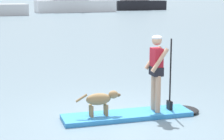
{
  "coord_description": "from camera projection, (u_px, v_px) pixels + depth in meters",
  "views": [
    {
      "loc": [
        -3.23,
        -7.95,
        2.73
      ],
      "look_at": [
        0.0,
        1.0,
        0.9
      ],
      "focal_mm": 64.01,
      "sensor_mm": 36.0,
      "label": 1
    }
  ],
  "objects": [
    {
      "name": "dog",
      "position": [
        101.0,
        100.0,
        8.68
      ],
      "size": [
        1.02,
        0.25,
        0.54
      ],
      "color": "#997A51",
      "rests_on": "paddleboard"
    },
    {
      "name": "ground_plane",
      "position": [
        127.0,
        117.0,
        8.94
      ],
      "size": [
        400.0,
        400.0,
        0.0
      ],
      "primitive_type": "plane",
      "color": "slate"
    },
    {
      "name": "moored_boat_starboard",
      "position": [
        137.0,
        2.0,
        66.72
      ],
      "size": [
        9.09,
        4.0,
        10.36
      ],
      "color": "black",
      "rests_on": "ground_plane"
    },
    {
      "name": "paddleboard",
      "position": [
        137.0,
        114.0,
        8.99
      ],
      "size": [
        3.23,
        0.89,
        0.1
      ],
      "color": "#338CD8",
      "rests_on": "ground_plane"
    },
    {
      "name": "person_paddler",
      "position": [
        157.0,
        68.0,
        8.93
      ],
      "size": [
        0.62,
        0.49,
        1.72
      ],
      "color": "tan",
      "rests_on": "paddleboard"
    },
    {
      "name": "moored_boat_far_starboard",
      "position": [
        74.0,
        2.0,
        58.67
      ],
      "size": [
        11.74,
        3.53,
        12.61
      ],
      "color": "white",
      "rests_on": "ground_plane"
    }
  ]
}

